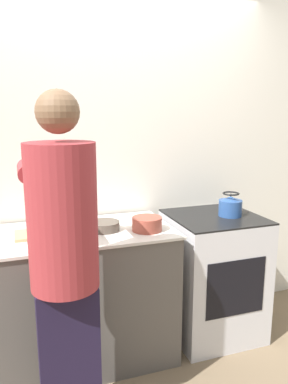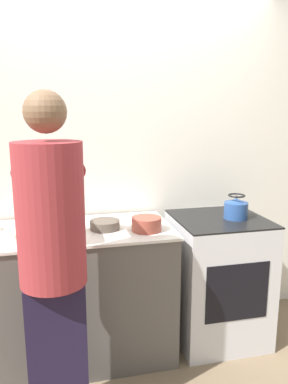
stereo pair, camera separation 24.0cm
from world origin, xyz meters
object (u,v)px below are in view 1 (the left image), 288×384
object	(u,v)px
oven	(213,275)
knife	(49,230)
person	(64,261)
kettle	(230,206)
bowl_prep	(147,224)
cutting_board	(48,233)

from	to	relation	value
oven	knife	world-z (taller)	knife
person	kettle	world-z (taller)	person
kettle	bowl_prep	size ratio (longest dim) A/B	0.89
person	knife	xyz separation A→B (m)	(-0.02, 0.62, -0.03)
person	kettle	xyz separation A→B (m)	(1.26, 0.55, 0.04)
knife	kettle	size ratio (longest dim) A/B	1.47
cutting_board	bowl_prep	size ratio (longest dim) A/B	2.05
person	kettle	size ratio (longest dim) A/B	10.20
cutting_board	kettle	xyz separation A→B (m)	(1.29, -0.04, 0.08)
person	cutting_board	world-z (taller)	person
knife	kettle	distance (m)	1.28
kettle	bowl_prep	distance (m)	0.68
oven	person	bearing A→B (deg)	-153.21
knife	bowl_prep	size ratio (longest dim) A/B	1.31
kettle	oven	bearing A→B (deg)	162.13
person	cutting_board	size ratio (longest dim) A/B	4.42
oven	person	size ratio (longest dim) A/B	0.52
cutting_board	bowl_prep	bearing A→B (deg)	-11.97
person	cutting_board	distance (m)	0.60
cutting_board	knife	distance (m)	0.03
cutting_board	knife	world-z (taller)	knife
person	knife	world-z (taller)	person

